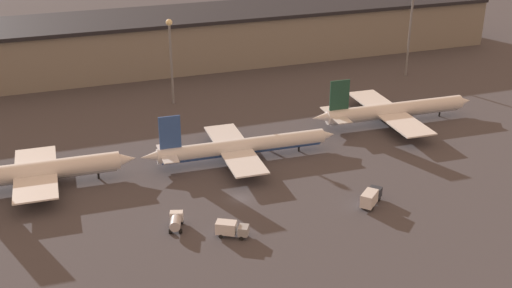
{
  "coord_description": "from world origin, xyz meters",
  "views": [
    {
      "loc": [
        -36.75,
        -112.32,
        65.27
      ],
      "look_at": [
        8.16,
        12.62,
        6.0
      ],
      "focal_mm": 45.0,
      "sensor_mm": 36.0,
      "label": 1
    }
  ],
  "objects_px": {
    "service_vehicle_0": "(371,197)",
    "service_vehicle_2": "(176,221)",
    "airplane_0": "(41,171)",
    "airplane_2": "(393,110)",
    "service_vehicle_1": "(231,229)",
    "airplane_1": "(240,147)"
  },
  "relations": [
    {
      "from": "airplane_2",
      "to": "service_vehicle_0",
      "type": "relative_size",
      "value": 6.88
    },
    {
      "from": "airplane_2",
      "to": "service_vehicle_0",
      "type": "height_order",
      "value": "airplane_2"
    },
    {
      "from": "service_vehicle_2",
      "to": "airplane_2",
      "type": "bearing_deg",
      "value": -45.99
    },
    {
      "from": "service_vehicle_0",
      "to": "service_vehicle_2",
      "type": "bearing_deg",
      "value": 131.47
    },
    {
      "from": "airplane_1",
      "to": "service_vehicle_1",
      "type": "height_order",
      "value": "airplane_1"
    },
    {
      "from": "service_vehicle_1",
      "to": "service_vehicle_2",
      "type": "xyz_separation_m",
      "value": [
        -9.07,
        6.3,
        -0.1
      ]
    },
    {
      "from": "service_vehicle_2",
      "to": "service_vehicle_0",
      "type": "bearing_deg",
      "value": -79.06
    },
    {
      "from": "service_vehicle_0",
      "to": "service_vehicle_2",
      "type": "distance_m",
      "value": 39.96
    },
    {
      "from": "airplane_1",
      "to": "service_vehicle_2",
      "type": "relative_size",
      "value": 8.7
    },
    {
      "from": "service_vehicle_2",
      "to": "service_vehicle_1",
      "type": "bearing_deg",
      "value": -107.16
    },
    {
      "from": "airplane_0",
      "to": "airplane_2",
      "type": "xyz_separation_m",
      "value": [
        90.94,
        6.56,
        -0.23
      ]
    },
    {
      "from": "airplane_2",
      "to": "service_vehicle_1",
      "type": "distance_m",
      "value": 70.89
    },
    {
      "from": "airplane_0",
      "to": "service_vehicle_0",
      "type": "relative_size",
      "value": 5.91
    },
    {
      "from": "airplane_2",
      "to": "service_vehicle_1",
      "type": "relative_size",
      "value": 7.34
    },
    {
      "from": "airplane_2",
      "to": "service_vehicle_1",
      "type": "xyz_separation_m",
      "value": [
        -58.59,
        -39.87,
        -1.69
      ]
    },
    {
      "from": "airplane_0",
      "to": "service_vehicle_0",
      "type": "xyz_separation_m",
      "value": [
        62.97,
        -31.65,
        -1.73
      ]
    },
    {
      "from": "service_vehicle_0",
      "to": "service_vehicle_2",
      "type": "height_order",
      "value": "service_vehicle_0"
    },
    {
      "from": "airplane_0",
      "to": "service_vehicle_1",
      "type": "height_order",
      "value": "airplane_0"
    },
    {
      "from": "airplane_0",
      "to": "service_vehicle_2",
      "type": "height_order",
      "value": "airplane_0"
    },
    {
      "from": "airplane_1",
      "to": "service_vehicle_1",
      "type": "relative_size",
      "value": 7.38
    },
    {
      "from": "airplane_0",
      "to": "service_vehicle_1",
      "type": "relative_size",
      "value": 6.31
    },
    {
      "from": "airplane_0",
      "to": "service_vehicle_1",
      "type": "xyz_separation_m",
      "value": [
        32.35,
        -33.31,
        -1.93
      ]
    }
  ]
}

